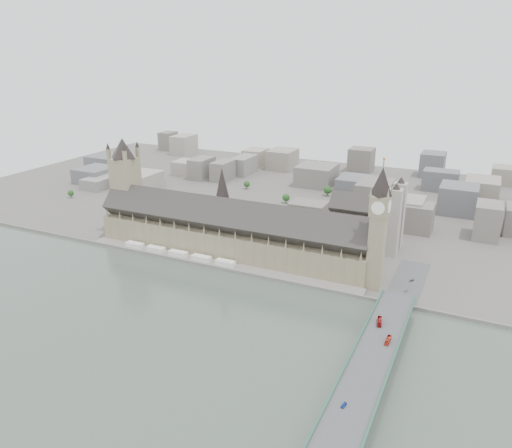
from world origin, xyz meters
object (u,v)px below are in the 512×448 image
at_px(westminster_bridge, 377,351).
at_px(car_blue, 344,405).
at_px(elizabeth_tower, 379,220).
at_px(car_approach, 411,281).
at_px(westminster_abbey, 367,222).
at_px(victoria_tower, 126,182).
at_px(palace_of_westminster, 229,232).
at_px(red_bus_south, 388,340).
at_px(red_bus_north, 380,321).

height_order(westminster_bridge, car_blue, car_blue).
relative_size(elizabeth_tower, car_approach, 20.52).
bearing_deg(westminster_abbey, westminster_bridge, -74.36).
bearing_deg(victoria_tower, westminster_bridge, -21.78).
relative_size(palace_of_westminster, red_bus_south, 26.14).
relative_size(palace_of_westminster, car_approach, 50.57).
distance_m(palace_of_westminster, red_bus_north, 178.39).
xyz_separation_m(victoria_tower, red_bus_north, (279.64, -89.09, -43.38)).
xyz_separation_m(victoria_tower, red_bus_south, (289.28, -109.18, -43.54)).
bearing_deg(victoria_tower, palace_of_westminster, -2.96).
height_order(westminster_abbey, red_bus_south, westminster_abbey).
height_order(elizabeth_tower, car_approach, elizabeth_tower).
height_order(elizabeth_tower, victoria_tower, elizabeth_tower).
distance_m(westminster_bridge, car_blue, 65.50).
relative_size(elizabeth_tower, red_bus_south, 10.61).
height_order(red_bus_north, car_blue, red_bus_north).
bearing_deg(red_bus_north, westminster_bridge, -90.96).
bearing_deg(palace_of_westminster, car_approach, -2.85).
xyz_separation_m(victoria_tower, westminster_bridge, (284.00, -113.50, -50.08)).
distance_m(westminster_abbey, car_blue, 252.57).
bearing_deg(westminster_abbey, palace_of_westminster, -145.83).
xyz_separation_m(westminster_abbey, red_bus_south, (56.36, -178.18, -13.42)).
distance_m(red_bus_south, car_approach, 94.57).
bearing_deg(victoria_tower, red_bus_north, -17.67).
bearing_deg(red_bus_south, elizabeth_tower, 108.26).
height_order(red_bus_south, car_approach, red_bus_south).
xyz_separation_m(red_bus_north, red_bus_south, (9.64, -20.09, -0.16)).
bearing_deg(red_bus_north, car_blue, -100.52).
bearing_deg(red_bus_south, westminster_abbey, 108.01).
xyz_separation_m(red_bus_south, car_blue, (-8.77, -69.47, -0.63)).
distance_m(westminster_bridge, westminster_abbey, 190.56).
xyz_separation_m(palace_of_westminster, car_approach, (166.86, -8.31, -11.70)).
relative_size(westminster_bridge, red_bus_north, 28.79).
xyz_separation_m(westminster_bridge, car_approach, (4.86, 98.89, 5.89)).
relative_size(red_bus_south, car_blue, 2.20).
distance_m(red_bus_north, red_bus_south, 22.28).
distance_m(westminster_bridge, car_approach, 99.18).
xyz_separation_m(palace_of_westminster, red_bus_south, (167.28, -102.88, -11.04)).
height_order(palace_of_westminster, victoria_tower, victoria_tower).
bearing_deg(car_blue, red_bus_north, 100.48).
bearing_deg(car_approach, victoria_tower, -158.45).
height_order(red_bus_north, red_bus_south, red_bus_north).
bearing_deg(elizabeth_tower, car_approach, 6.69).
bearing_deg(westminster_bridge, westminster_abbey, 105.64).
distance_m(palace_of_westminster, westminster_bridge, 195.05).
bearing_deg(victoria_tower, westminster_abbey, 16.50).
distance_m(elizabeth_tower, westminster_bridge, 111.81).
bearing_deg(car_approach, westminster_bridge, -68.36).
relative_size(victoria_tower, westminster_abbey, 1.47).
bearing_deg(car_approach, westminster_abbey, 148.23).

